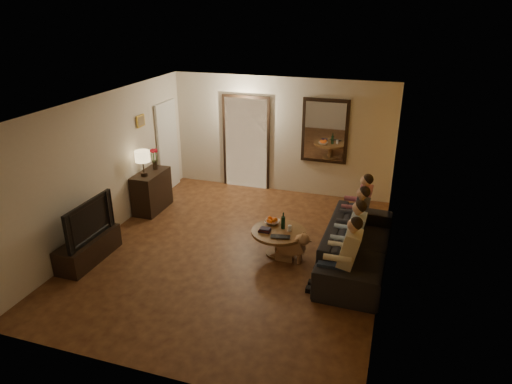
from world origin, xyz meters
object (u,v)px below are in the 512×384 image
(table_lamp, at_px, (143,163))
(person_d, at_px, (358,210))
(sofa, at_px, (357,246))
(bowl, at_px, (272,222))
(person_b, at_px, (350,241))
(person_a, at_px, (344,260))
(dresser, at_px, (152,191))
(tv_stand, at_px, (89,249))
(laptop, at_px, (280,238))
(coffee_table, at_px, (278,242))
(person_c, at_px, (354,224))
(wine_bottle, at_px, (283,220))
(tv, at_px, (84,220))
(dog, at_px, (291,246))

(table_lamp, height_order, person_d, table_lamp)
(person_d, bearing_deg, sofa, -83.66)
(person_d, xyz_separation_m, bowl, (-1.41, -0.71, -0.12))
(person_b, bearing_deg, person_a, -90.00)
(table_lamp, height_order, person_a, table_lamp)
(dresser, bearing_deg, tv_stand, -90.00)
(tv_stand, distance_m, laptop, 3.24)
(person_a, height_order, coffee_table, person_a)
(person_a, bearing_deg, person_c, 90.00)
(person_d, distance_m, wine_bottle, 1.44)
(table_lamp, xyz_separation_m, tv, (0.00, -1.92, -0.35))
(dresser, xyz_separation_m, table_lamp, (0.00, -0.22, 0.69))
(person_c, bearing_deg, dresser, 171.56)
(person_a, bearing_deg, coffee_table, 144.69)
(person_c, height_order, person_d, same)
(tv, height_order, person_b, person_b)
(wine_bottle, height_order, laptop, wine_bottle)
(sofa, bearing_deg, bowl, 84.16)
(person_d, height_order, bowl, person_d)
(tv_stand, relative_size, laptop, 3.81)
(person_d, bearing_deg, person_b, -90.00)
(tv, distance_m, person_d, 4.73)
(person_c, height_order, wine_bottle, person_c)
(tv, bearing_deg, wine_bottle, -67.24)
(person_a, relative_size, person_d, 1.00)
(bowl, height_order, wine_bottle, wine_bottle)
(person_a, distance_m, person_d, 1.80)
(sofa, distance_m, laptop, 1.27)
(person_b, height_order, wine_bottle, person_b)
(table_lamp, relative_size, person_a, 0.45)
(bowl, xyz_separation_m, laptop, (0.28, -0.50, -0.02))
(table_lamp, xyz_separation_m, dog, (3.26, -0.89, -0.82))
(tv_stand, xyz_separation_m, person_a, (4.23, 0.31, 0.39))
(person_a, relative_size, laptop, 3.65)
(table_lamp, relative_size, sofa, 0.22)
(tv_stand, height_order, bowl, bowl)
(person_c, bearing_deg, sofa, -71.57)
(tv_stand, xyz_separation_m, person_c, (4.23, 1.51, 0.39))
(person_d, distance_m, dog, 1.49)
(coffee_table, bearing_deg, person_b, -12.34)
(person_a, xyz_separation_m, laptop, (-1.13, 0.59, -0.14))
(dog, distance_m, coffee_table, 0.30)
(person_c, relative_size, coffee_table, 1.28)
(tv_stand, height_order, person_b, person_b)
(person_b, height_order, person_c, same)
(wine_bottle, bearing_deg, tv, -157.24)
(person_d, bearing_deg, table_lamp, -177.40)
(tv, height_order, sofa, tv)
(person_a, xyz_separation_m, dog, (-0.97, 0.71, -0.32))
(dresser, distance_m, laptop, 3.34)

